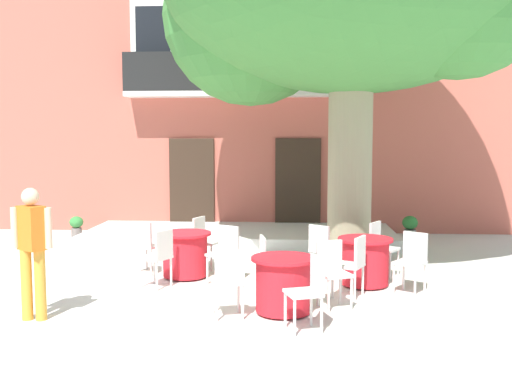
{
  "coord_description": "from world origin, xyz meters",
  "views": [
    {
      "loc": [
        1.93,
        -9.31,
        2.35
      ],
      "look_at": [
        1.24,
        1.75,
        1.3
      ],
      "focal_mm": 41.32,
      "sensor_mm": 36.0,
      "label": 1
    }
  ],
  "objects_px": {
    "cafe_chair_near_tree_2": "(332,269)",
    "cafe_table_front": "(365,261)",
    "ground_planter_right": "(410,227)",
    "cafe_table_near_tree": "(283,284)",
    "cafe_chair_middle_1": "(204,239)",
    "cafe_chair_near_tree_3": "(270,262)",
    "cafe_chair_middle_0": "(225,250)",
    "cafe_chair_middle_2": "(146,243)",
    "cafe_chair_near_tree_0": "(228,278)",
    "cafe_table_middle": "(185,254)",
    "pedestrian_near_entrance": "(32,246)",
    "cafe_chair_front_0": "(322,247)",
    "cafe_chair_front_3": "(381,245)",
    "cafe_chair_front_2": "(412,258)",
    "cafe_chair_near_tree_1": "(309,288)",
    "cafe_chair_middle_3": "(159,254)",
    "ground_planter_left": "(76,226)",
    "cafe_chair_front_1": "(353,262)"
  },
  "relations": [
    {
      "from": "cafe_table_front",
      "to": "ground_planter_left",
      "type": "distance_m",
      "value": 7.22
    },
    {
      "from": "cafe_table_front",
      "to": "ground_planter_right",
      "type": "height_order",
      "value": "cafe_table_front"
    },
    {
      "from": "cafe_chair_near_tree_1",
      "to": "cafe_chair_middle_3",
      "type": "bearing_deg",
      "value": 140.29
    },
    {
      "from": "cafe_table_middle",
      "to": "ground_planter_left",
      "type": "height_order",
      "value": "cafe_table_middle"
    },
    {
      "from": "cafe_table_middle",
      "to": "cafe_chair_middle_0",
      "type": "bearing_deg",
      "value": -22.43
    },
    {
      "from": "cafe_table_near_tree",
      "to": "cafe_chair_middle_0",
      "type": "distance_m",
      "value": 1.89
    },
    {
      "from": "cafe_chair_middle_3",
      "to": "cafe_chair_front_1",
      "type": "xyz_separation_m",
      "value": [
        2.95,
        -0.38,
        0.0
      ]
    },
    {
      "from": "cafe_table_near_tree",
      "to": "cafe_chair_middle_1",
      "type": "xyz_separation_m",
      "value": [
        -1.46,
        2.63,
        0.14
      ]
    },
    {
      "from": "cafe_chair_near_tree_3",
      "to": "pedestrian_near_entrance",
      "type": "distance_m",
      "value": 3.24
    },
    {
      "from": "cafe_chair_middle_2",
      "to": "ground_planter_right",
      "type": "height_order",
      "value": "cafe_chair_middle_2"
    },
    {
      "from": "cafe_chair_middle_0",
      "to": "cafe_chair_middle_1",
      "type": "relative_size",
      "value": 1.0
    },
    {
      "from": "cafe_chair_near_tree_3",
      "to": "cafe_chair_middle_0",
      "type": "xyz_separation_m",
      "value": [
        -0.76,
        0.89,
        0.0
      ]
    },
    {
      "from": "cafe_table_near_tree",
      "to": "cafe_chair_middle_3",
      "type": "height_order",
      "value": "cafe_chair_middle_3"
    },
    {
      "from": "ground_planter_right",
      "to": "pedestrian_near_entrance",
      "type": "distance_m",
      "value": 8.4
    },
    {
      "from": "ground_planter_right",
      "to": "cafe_table_front",
      "type": "bearing_deg",
      "value": -110.49
    },
    {
      "from": "cafe_chair_near_tree_3",
      "to": "cafe_table_middle",
      "type": "distance_m",
      "value": 1.88
    },
    {
      "from": "ground_planter_right",
      "to": "cafe_chair_front_2",
      "type": "bearing_deg",
      "value": -100.7
    },
    {
      "from": "cafe_chair_front_0",
      "to": "pedestrian_near_entrance",
      "type": "bearing_deg",
      "value": -147.68
    },
    {
      "from": "cafe_table_middle",
      "to": "cafe_chair_front_3",
      "type": "height_order",
      "value": "cafe_chair_front_3"
    },
    {
      "from": "cafe_chair_near_tree_0",
      "to": "cafe_table_near_tree",
      "type": "bearing_deg",
      "value": 20.73
    },
    {
      "from": "cafe_table_near_tree",
      "to": "ground_planter_right",
      "type": "distance_m",
      "value": 6.09
    },
    {
      "from": "cafe_chair_middle_2",
      "to": "cafe_chair_near_tree_0",
      "type": "bearing_deg",
      "value": -54.78
    },
    {
      "from": "cafe_chair_near_tree_2",
      "to": "cafe_table_front",
      "type": "relative_size",
      "value": 1.05
    },
    {
      "from": "ground_planter_right",
      "to": "cafe_chair_front_3",
      "type": "bearing_deg",
      "value": -109.13
    },
    {
      "from": "cafe_chair_near_tree_3",
      "to": "cafe_chair_near_tree_1",
      "type": "bearing_deg",
      "value": -69.2
    },
    {
      "from": "cafe_chair_near_tree_0",
      "to": "cafe_table_middle",
      "type": "xyz_separation_m",
      "value": [
        -0.96,
        2.17,
        -0.14
      ]
    },
    {
      "from": "cafe_chair_front_1",
      "to": "cafe_chair_front_3",
      "type": "bearing_deg",
      "value": 66.54
    },
    {
      "from": "cafe_table_front",
      "to": "cafe_chair_front_3",
      "type": "height_order",
      "value": "cafe_chair_front_3"
    },
    {
      "from": "cafe_table_middle",
      "to": "cafe_chair_front_1",
      "type": "bearing_deg",
      "value": -21.97
    },
    {
      "from": "cafe_chair_middle_0",
      "to": "cafe_chair_middle_1",
      "type": "distance_m",
      "value": 1.13
    },
    {
      "from": "cafe_table_front",
      "to": "cafe_chair_middle_1",
      "type": "bearing_deg",
      "value": 158.1
    },
    {
      "from": "cafe_chair_middle_2",
      "to": "cafe_chair_front_3",
      "type": "bearing_deg",
      "value": 1.29
    },
    {
      "from": "cafe_chair_front_1",
      "to": "cafe_chair_middle_1",
      "type": "bearing_deg",
      "value": 143.78
    },
    {
      "from": "cafe_chair_near_tree_2",
      "to": "cafe_table_front",
      "type": "xyz_separation_m",
      "value": [
        0.59,
        1.18,
        -0.14
      ]
    },
    {
      "from": "cafe_chair_middle_2",
      "to": "cafe_chair_front_0",
      "type": "distance_m",
      "value": 3.0
    },
    {
      "from": "cafe_chair_near_tree_2",
      "to": "cafe_chair_front_0",
      "type": "relative_size",
      "value": 1.0
    },
    {
      "from": "cafe_chair_front_3",
      "to": "cafe_table_front",
      "type": "bearing_deg",
      "value": -116.7
    },
    {
      "from": "cafe_chair_near_tree_0",
      "to": "cafe_chair_middle_3",
      "type": "relative_size",
      "value": 1.0
    },
    {
      "from": "cafe_chair_near_tree_2",
      "to": "ground_planter_right",
      "type": "relative_size",
      "value": 1.54
    },
    {
      "from": "cafe_chair_near_tree_2",
      "to": "ground_planter_right",
      "type": "bearing_deg",
      "value": 68.04
    },
    {
      "from": "cafe_chair_near_tree_0",
      "to": "cafe_chair_near_tree_2",
      "type": "height_order",
      "value": "same"
    },
    {
      "from": "ground_planter_right",
      "to": "cafe_chair_middle_1",
      "type": "bearing_deg",
      "value": -146.01
    },
    {
      "from": "cafe_chair_front_2",
      "to": "cafe_chair_front_0",
      "type": "bearing_deg",
      "value": 149.69
    },
    {
      "from": "cafe_chair_middle_1",
      "to": "cafe_chair_near_tree_1",
      "type": "bearing_deg",
      "value": -61.7
    },
    {
      "from": "cafe_chair_front_0",
      "to": "cafe_chair_front_3",
      "type": "distance_m",
      "value": 1.03
    },
    {
      "from": "cafe_chair_middle_1",
      "to": "ground_planter_right",
      "type": "distance_m",
      "value": 5.05
    },
    {
      "from": "cafe_table_front",
      "to": "cafe_chair_near_tree_1",
      "type": "bearing_deg",
      "value": -112.9
    },
    {
      "from": "cafe_table_near_tree",
      "to": "cafe_chair_front_2",
      "type": "xyz_separation_m",
      "value": [
        1.91,
        1.16,
        0.14
      ]
    },
    {
      "from": "cafe_chair_near_tree_0",
      "to": "cafe_table_front",
      "type": "xyz_separation_m",
      "value": [
        1.96,
        1.8,
        -0.14
      ]
    },
    {
      "from": "cafe_chair_middle_1",
      "to": "cafe_chair_middle_3",
      "type": "height_order",
      "value": "same"
    }
  ]
}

